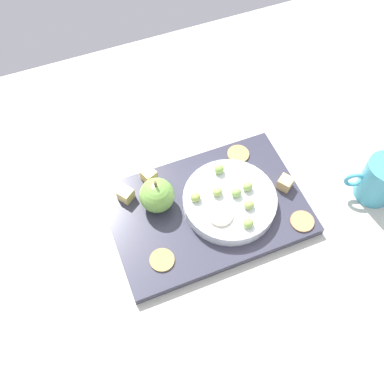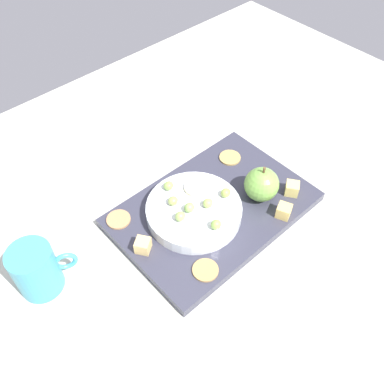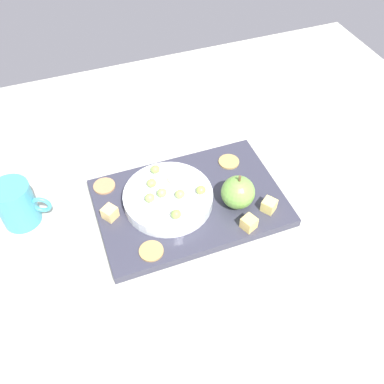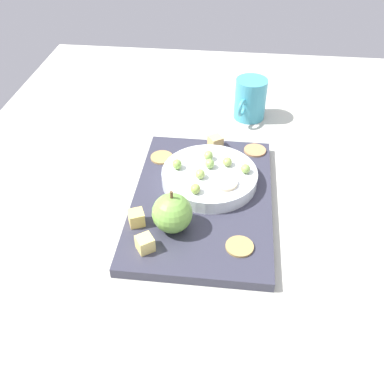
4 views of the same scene
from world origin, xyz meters
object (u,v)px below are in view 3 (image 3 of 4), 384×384
grape_2 (152,183)px  grape_5 (150,198)px  cheese_cube_1 (249,223)px  cracker_0 (229,162)px  grape_6 (201,190)px  cracker_1 (104,186)px  apple_slice_0 (179,178)px  grape_1 (155,169)px  apple_whole (238,192)px  platter (190,203)px  grape_4 (176,214)px  cracker_2 (151,251)px  serving_dish (168,198)px  grape_3 (180,194)px  cup (17,204)px  cheese_cube_0 (110,213)px  grape_0 (162,193)px  cheese_cube_2 (269,205)px

grape_2 → grape_5: grape_5 is taller
cheese_cube_1 → cracker_0: size_ratio=0.55×
grape_2 → grape_6: size_ratio=1.00×
cracker_1 → grape_6: 20.66cm
apple_slice_0 → grape_1: bearing=137.4°
apple_whole → cracker_0: 12.15cm
platter → grape_4: 8.26cm
cracker_2 → grape_1: grape_1 is taller
serving_dish → grape_6: (6.20, -2.02, 2.09)cm
cracker_1 → grape_3: bearing=-37.7°
cracker_1 → grape_3: (13.22, -10.20, 3.19)cm
grape_2 → cup: bearing=171.0°
cracker_2 → apple_slice_0: bearing=53.0°
cracker_1 → cracker_2: (4.60, -18.79, 0.00)cm
cheese_cube_1 → grape_3: bearing=137.2°
serving_dish → grape_1: bearing=95.1°
apple_whole → grape_6: bearing=154.8°
platter → grape_2: 8.84cm
grape_3 → cracker_2: bearing=-135.1°
platter → grape_1: grape_1 is taller
cheese_cube_0 → grape_6: (18.00, -2.31, 2.10)cm
grape_1 → apple_slice_0: size_ratio=0.43×
cracker_2 → serving_dish: bearing=56.9°
platter → serving_dish: 4.85cm
cracker_1 → cheese_cube_0: bearing=-93.8°
cheese_cube_0 → grape_4: size_ratio=1.28×
serving_dish → platter: bearing=-12.1°
grape_1 → cup: (-27.58, 0.65, -0.45)cm
grape_3 → grape_4: (-2.35, -4.54, 0.07)cm
apple_whole → grape_0: 14.90cm
apple_whole → apple_slice_0: 12.49cm
cheese_cube_0 → cracker_0: size_ratio=0.55×
cracker_0 → cup: cup is taller
grape_1 → apple_whole: bearing=-41.1°
serving_dish → apple_slice_0: bearing=42.4°
grape_1 → grape_3: 8.56cm
apple_slice_0 → serving_dish: bearing=-137.6°
grape_3 → grape_5: size_ratio=1.00×
serving_dish → grape_6: bearing=-18.0°
cheese_cube_1 → grape_3: (-10.46, 9.69, 2.13)cm
grape_0 → cup: size_ratio=0.19×
cheese_cube_1 → cheese_cube_2: (5.58, 2.56, 0.00)cm
apple_whole → cracker_0: bearing=74.1°
cheese_cube_1 → cup: (-40.59, 18.51, 1.63)cm
cheese_cube_1 → grape_4: (-12.81, 5.15, 2.20)cm
grape_3 → cup: cup is taller
cheese_cube_0 → cracker_1: bearing=86.2°
cracker_0 → cracker_1: 27.34cm
cheese_cube_1 → cracker_1: size_ratio=0.55×
platter → cracker_2: bearing=-139.5°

